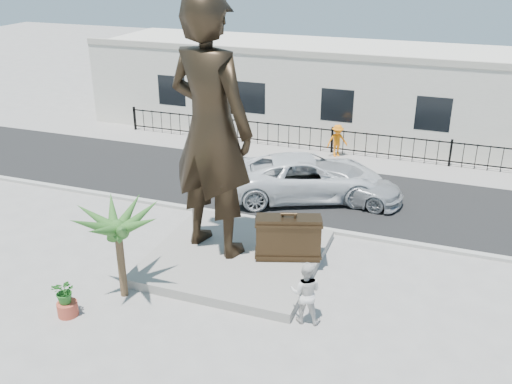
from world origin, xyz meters
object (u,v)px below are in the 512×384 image
tourist (306,292)px  car_white (307,177)px  suitcase (288,238)px  statue (211,129)px

tourist → car_white: (-2.17, 8.03, -0.02)m
suitcase → tourist: size_ratio=1.12×
tourist → suitcase: bearing=-72.2°
tourist → car_white: size_ratio=0.29×
statue → tourist: (3.74, -2.47, -3.41)m
statue → suitcase: statue is taller
statue → tourist: 5.63m
suitcase → car_white: size_ratio=0.32×
statue → tourist: statue is taller
statue → car_white: statue is taller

